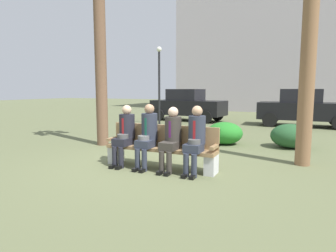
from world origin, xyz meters
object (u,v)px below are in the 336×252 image
Objects in this scene: seated_man_centerleft at (147,133)px; shrub_mid_lawn at (225,133)px; shrub_near_bench at (290,136)px; park_bench at (161,147)px; parked_car_far at (303,108)px; street_lamp at (159,77)px; seated_man_centerright at (171,135)px; seated_man_leftmost at (125,132)px; seated_man_rightmost at (195,136)px; parked_car_near at (188,105)px; building_backdrop at (266,37)px; palm_tree_tall at (99,6)px.

shrub_mid_lawn is (0.84, 3.35, -0.41)m from seated_man_centerleft.
park_bench is at bearing -125.25° from shrub_near_bench.
street_lamp is (-6.27, -1.86, 1.39)m from parked_car_far.
street_lamp reaches higher than seated_man_centerright.
shrub_near_bench is (2.68, 3.56, -0.40)m from seated_man_centerleft.
shrub_mid_lawn is (1.40, 3.35, -0.39)m from seated_man_leftmost.
parked_car_near is (-3.68, 9.26, 0.10)m from seated_man_rightmost.
seated_man_rightmost reaches higher than shrub_near_bench.
seated_man_centerleft is 21.17m from building_backdrop.
parked_car_near is 1.03× the size of parked_car_far.
shrub_mid_lawn is (0.58, 3.22, -0.10)m from park_bench.
seated_man_leftmost is 1.22× the size of shrub_mid_lawn.
park_bench is 0.67× the size of street_lamp.
street_lamp is at bearing 114.46° from seated_man_centerleft.
shrub_near_bench is at bearing 47.68° from seated_man_leftmost.
seated_man_rightmost reaches higher than seated_man_centerright.
parked_car_far is at bearing 86.80° from shrub_near_bench.
street_lamp reaches higher than parked_car_far.
seated_man_rightmost is at bearing -58.92° from street_lamp.
seated_man_centerleft is at bearing -108.24° from parked_car_far.
seated_man_centerleft is 4.45m from palm_tree_tall.
shrub_near_bench is at bearing -31.49° from street_lamp.
seated_man_centerright is 9.79m from parked_car_near.
seated_man_leftmost is 9.74m from parked_car_far.
seated_man_centerright is at bearing -120.94° from shrub_near_bench.
seated_man_centerleft reaches higher than seated_man_centerright.
seated_man_centerleft reaches higher than shrub_mid_lawn.
seated_man_centerright is at bearing -88.32° from building_backdrop.
seated_man_leftmost is 7.85m from street_lamp.
shrub_near_bench is 7.24m from street_lamp.
parked_car_far is (1.92, 9.07, 0.10)m from seated_man_rightmost.
building_backdrop is at bearing 90.87° from park_bench.
building_backdrop is (-2.73, 16.96, 5.61)m from shrub_near_bench.
parked_car_near reaches higher than seated_man_centerleft.
parked_car_near is at bearing 132.86° from shrub_near_bench.
parked_car_far is 6.69m from street_lamp.
palm_tree_tall reaches higher than shrub_mid_lawn.
seated_man_rightmost is 8.55m from street_lamp.
shrub_mid_lawn is at bearing -43.13° from street_lamp.
seated_man_rightmost is (0.52, -0.00, 0.01)m from seated_man_centerright.
seated_man_rightmost is 0.37× the size of street_lamp.
seated_man_centerleft reaches higher than seated_man_leftmost.
street_lamp is (-2.72, 7.21, 1.50)m from seated_man_leftmost.
palm_tree_tall is (-2.74, 1.58, 3.58)m from park_bench.
shrub_near_bench is at bearing -47.14° from parked_car_near.
park_bench is at bearing 170.65° from seated_man_rightmost.
seated_man_centerright is 21.18m from building_backdrop.
seated_man_rightmost is at bearing -9.35° from park_bench.
palm_tree_tall is 5.25× the size of shrub_near_bench.
seated_man_rightmost reaches higher than shrub_mid_lawn.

